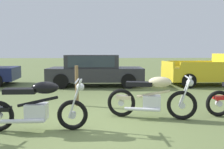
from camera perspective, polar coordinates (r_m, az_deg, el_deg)
name	(u,v)px	position (r m, az deg, el deg)	size (l,w,h in m)	color
ground_plane	(94,124)	(4.90, -4.57, -12.56)	(120.00, 120.00, 0.00)	olive
motorcycle_black	(37,106)	(4.59, -18.90, -7.77)	(2.04, 0.64, 1.02)	black
motorcycle_cream	(152,98)	(5.23, 10.30, -5.88)	(2.03, 0.81, 1.02)	black
car_charcoal	(94,69)	(10.20, -4.58, 1.51)	(4.35, 2.00, 1.43)	#2D2D33
pickup_truck_yellow	(224,69)	(11.77, 27.05, 1.24)	(5.07, 1.93, 1.49)	gold
fence_post_wooden	(77,86)	(6.45, -9.10, -2.87)	(0.10, 0.10, 1.16)	brown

